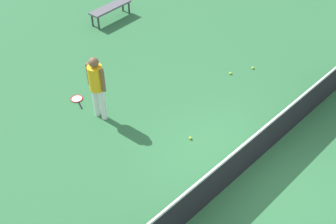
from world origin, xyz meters
TOP-DOWN VIEW (x-y plane):
  - ground_plane at (0.00, 0.00)m, footprint 40.00×40.00m
  - court_net at (0.00, 0.00)m, footprint 10.09×0.09m
  - player_near_side at (1.08, -3.52)m, footprint 0.40×0.53m
  - tennis_racket_near_player at (1.13, -4.45)m, footprint 0.40×0.61m
  - tennis_ball_near_player at (-3.14, -2.10)m, footprint 0.07×0.07m
  - tennis_ball_by_net at (0.12, -1.45)m, footprint 0.07×0.07m
  - tennis_ball_midcourt at (-2.49, -2.37)m, footprint 0.07×0.07m
  - courtside_bench at (-2.10, -7.03)m, footprint 1.52×0.49m

SIDE VIEW (x-z plane):
  - ground_plane at x=0.00m, z-range 0.00..0.00m
  - tennis_racket_near_player at x=1.13m, z-range 0.00..0.03m
  - tennis_ball_near_player at x=-3.14m, z-range 0.00..0.07m
  - tennis_ball_by_net at x=0.12m, z-range 0.00..0.07m
  - tennis_ball_midcourt at x=-2.49m, z-range 0.00..0.07m
  - courtside_bench at x=-2.10m, z-range 0.18..0.66m
  - court_net at x=0.00m, z-range -0.03..1.04m
  - player_near_side at x=1.08m, z-range 0.16..1.86m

